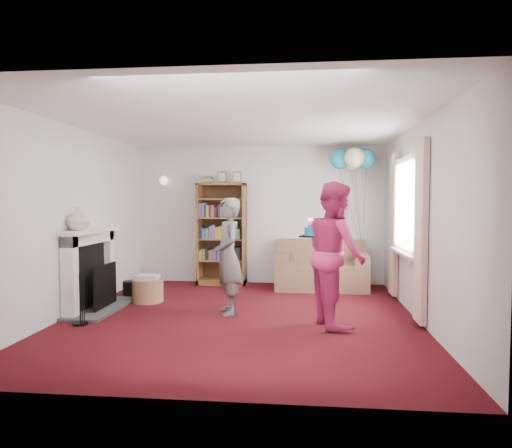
# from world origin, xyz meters

# --- Properties ---
(ground) EXTENTS (5.00, 5.00, 0.00)m
(ground) POSITION_xyz_m (0.00, 0.00, 0.00)
(ground) COLOR #33070D
(ground) RESTS_ON ground
(wall_back) EXTENTS (4.50, 0.02, 2.50)m
(wall_back) POSITION_xyz_m (0.00, 2.51, 1.25)
(wall_back) COLOR silver
(wall_back) RESTS_ON ground
(wall_left) EXTENTS (0.02, 5.00, 2.50)m
(wall_left) POSITION_xyz_m (-2.26, 0.00, 1.25)
(wall_left) COLOR silver
(wall_left) RESTS_ON ground
(wall_right) EXTENTS (0.02, 5.00, 2.50)m
(wall_right) POSITION_xyz_m (2.26, 0.00, 1.25)
(wall_right) COLOR silver
(wall_right) RESTS_ON ground
(ceiling) EXTENTS (4.50, 5.00, 0.01)m
(ceiling) POSITION_xyz_m (0.00, 0.00, 2.50)
(ceiling) COLOR white
(ceiling) RESTS_ON wall_back
(fireplace) EXTENTS (0.55, 1.80, 1.12)m
(fireplace) POSITION_xyz_m (-2.09, 0.19, 0.51)
(fireplace) COLOR #3F3F42
(fireplace) RESTS_ON ground
(window_bay) EXTENTS (0.14, 2.02, 2.20)m
(window_bay) POSITION_xyz_m (2.21, 0.60, 1.20)
(window_bay) COLOR white
(window_bay) RESTS_ON ground
(wall_sconce) EXTENTS (0.16, 0.23, 0.16)m
(wall_sconce) POSITION_xyz_m (-1.75, 2.36, 1.88)
(wall_sconce) COLOR gold
(wall_sconce) RESTS_ON ground
(bookcase) EXTENTS (0.86, 0.42, 2.03)m
(bookcase) POSITION_xyz_m (-0.66, 2.30, 0.90)
(bookcase) COLOR #472B14
(bookcase) RESTS_ON ground
(sofa) EXTENTS (1.55, 0.82, 0.82)m
(sofa) POSITION_xyz_m (1.12, 2.06, 0.31)
(sofa) COLOR brown
(sofa) RESTS_ON ground
(wicker_basket) EXTENTS (0.46, 0.46, 0.40)m
(wicker_basket) POSITION_xyz_m (-1.51, 0.73, 0.18)
(wicker_basket) COLOR #A06E4A
(wicker_basket) RESTS_ON ground
(person_striped) EXTENTS (0.55, 0.66, 1.55)m
(person_striped) POSITION_xyz_m (-0.19, 0.15, 0.78)
(person_striped) COLOR black
(person_striped) RESTS_ON ground
(person_magenta) EXTENTS (0.87, 1.00, 1.75)m
(person_magenta) POSITION_xyz_m (1.19, -0.25, 0.87)
(person_magenta) COLOR #B6245A
(person_magenta) RESTS_ON ground
(birthday_cake) EXTENTS (0.34, 0.34, 0.22)m
(birthday_cake) POSITION_xyz_m (0.96, -0.14, 1.13)
(birthday_cake) COLOR black
(birthday_cake) RESTS_ON ground
(balloons) EXTENTS (0.78, 0.78, 1.75)m
(balloons) POSITION_xyz_m (1.63, 2.08, 2.22)
(balloons) COLOR #3F3F3F
(balloons) RESTS_ON ground
(mantel_vase) EXTENTS (0.38, 0.38, 0.31)m
(mantel_vase) POSITION_xyz_m (-2.12, -0.15, 1.28)
(mantel_vase) COLOR beige
(mantel_vase) RESTS_ON fireplace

